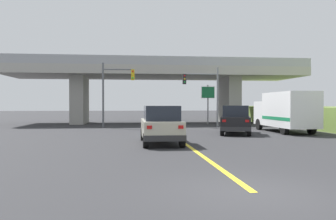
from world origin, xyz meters
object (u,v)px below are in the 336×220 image
at_px(traffic_signal_nearside, 206,89).
at_px(traffic_signal_farside, 113,86).
at_px(suv_lead, 161,125).
at_px(box_truck, 285,111).
at_px(highway_sign, 208,96).
at_px(suv_crossing, 235,120).

bearing_deg(traffic_signal_nearside, traffic_signal_farside, -177.09).
relative_size(suv_lead, traffic_signal_nearside, 0.83).
relative_size(box_truck, highway_sign, 1.64).
bearing_deg(traffic_signal_farside, suv_crossing, -40.72).
distance_m(suv_lead, traffic_signal_nearside, 14.93).
relative_size(traffic_signal_nearside, highway_sign, 1.35).
height_order(box_truck, highway_sign, highway_sign).
bearing_deg(suv_lead, traffic_signal_nearside, 68.14).
bearing_deg(suv_lead, box_truck, 33.16).
relative_size(box_truck, traffic_signal_farside, 1.17).
distance_m(traffic_signal_farside, highway_sign, 10.76).
bearing_deg(highway_sign, box_truck, -73.17).
bearing_deg(highway_sign, traffic_signal_nearside, -105.85).
bearing_deg(traffic_signal_nearside, suv_crossing, -87.65).
height_order(box_truck, traffic_signal_nearside, traffic_signal_nearside).
height_order(suv_lead, box_truck, box_truck).
relative_size(box_truck, traffic_signal_nearside, 1.22).
bearing_deg(traffic_signal_farside, highway_sign, 24.72).
relative_size(suv_crossing, box_truck, 0.73).
distance_m(suv_lead, traffic_signal_farside, 13.85).
distance_m(suv_lead, suv_crossing, 8.01).
bearing_deg(traffic_signal_nearside, highway_sign, 74.15).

